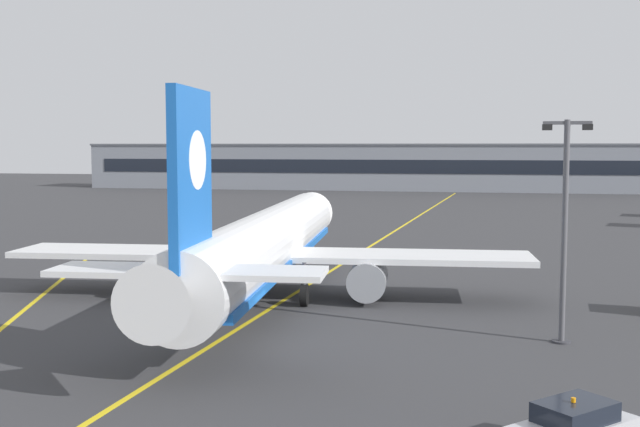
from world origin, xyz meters
The scene contains 6 objects.
ground_plane centered at (0.00, 0.00, 0.00)m, with size 400.00×400.00×0.00m, color #353538.
taxiway_centreline centered at (0.00, 30.00, 0.00)m, with size 0.30×180.00×0.01m, color yellow.
taxiway_lead_in_stripe centered at (-14.00, 2.00, 0.00)m, with size 0.30×60.00×0.01m, color yellow.
airliner_foreground centered at (-2.29, 10.78, 3.37)m, with size 32.29×41.52×11.65m.
apron_lamp_post centered at (14.33, 3.57, 5.57)m, with size 2.24×0.90×10.56m.
terminal_building centered at (3.31, 129.34, 4.90)m, with size 156.57×12.40×9.79m.
Camera 1 is at (10.51, -34.00, 9.35)m, focal length 43.22 mm.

